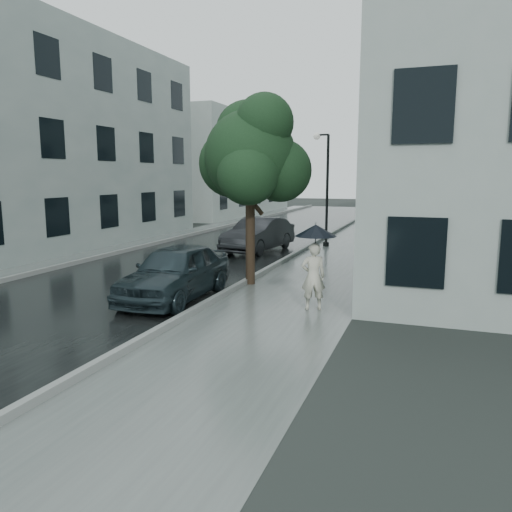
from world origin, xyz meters
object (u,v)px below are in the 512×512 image
at_px(pedestrian, 313,276).
at_px(lamp_post, 324,182).
at_px(car_near, 176,272).
at_px(car_far, 258,235).
at_px(street_tree, 251,155).

bearing_deg(pedestrian, lamp_post, -102.11).
xyz_separation_m(pedestrian, car_near, (-3.62, -0.17, -0.09)).
bearing_deg(lamp_post, car_far, -122.73).
relative_size(lamp_post, car_far, 1.18).
xyz_separation_m(street_tree, car_far, (-1.92, 6.11, -3.07)).
relative_size(pedestrian, car_near, 0.38).
bearing_deg(car_near, street_tree, 63.10).
height_order(pedestrian, lamp_post, lamp_post).
bearing_deg(street_tree, lamp_post, 87.72).
relative_size(pedestrian, lamp_post, 0.32).
relative_size(street_tree, car_near, 1.29).
distance_m(pedestrian, lamp_post, 11.32).
xyz_separation_m(pedestrian, car_far, (-4.34, 8.43, -0.10)).
xyz_separation_m(lamp_post, car_near, (-1.54, -11.10, -2.20)).
xyz_separation_m(pedestrian, street_tree, (-2.42, 2.32, 2.97)).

